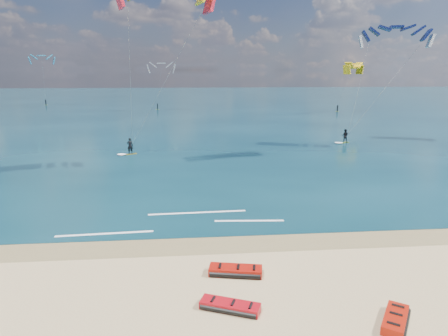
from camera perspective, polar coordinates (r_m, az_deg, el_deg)
The scene contains 10 objects.
ground at distance 58.18m, azimuth -6.57°, elevation 4.43°, with size 320.00×320.00×0.00m, color tan.
wet_sand_strip at distance 22.51m, azimuth -8.62°, elevation -11.04°, with size 320.00×2.40×0.01m, color brown.
sea at distance 121.77m, azimuth -5.91°, elevation 9.34°, with size 320.00×200.00×0.04m, color #082630.
packed_kite_left at distance 19.56m, azimuth 1.66°, elevation -14.94°, with size 2.72×1.21×0.44m, color #AE1309, non-canonical shape.
packed_kite_mid at distance 17.10m, azimuth 0.86°, elevation -19.57°, with size 2.62×1.04×0.38m, color #B70C15, non-canonical shape.
packed_kite_right at distance 17.59m, azimuth 23.21°, elevation -19.76°, with size 2.22×1.14×0.41m, color #B01707, non-canonical shape.
kitesurfer_main at distance 41.63m, azimuth -11.06°, elevation 13.65°, with size 12.61×10.40×18.71m.
kitesurfer_far at distance 54.25m, azimuth 20.49°, elevation 12.24°, with size 11.73×5.25×16.11m.
shoreline_foam at distance 25.74m, azimuth -5.99°, elevation -7.59°, with size 13.83×3.61×0.01m.
distant_kites at distance 98.52m, azimuth -8.10°, elevation 11.61°, with size 79.43×28.96×13.01m.
Camera 1 is at (1.49, -17.40, 9.41)m, focal length 32.00 mm.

